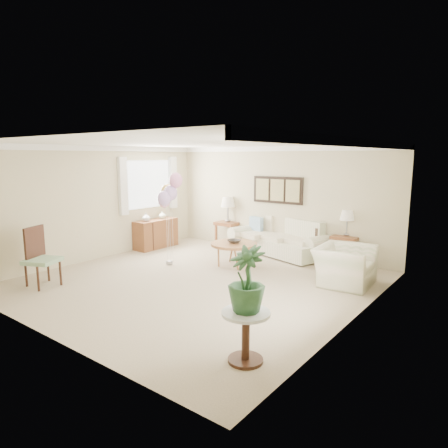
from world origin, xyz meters
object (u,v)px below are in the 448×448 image
(armchair, at_px, (345,265))
(coffee_table, at_px, (234,245))
(sofa, at_px, (282,240))
(accent_chair, at_px, (40,255))
(balloon_cluster, at_px, (168,193))

(armchair, bearing_deg, coffee_table, 91.93)
(sofa, height_order, armchair, sofa)
(coffee_table, distance_m, accent_chair, 3.84)
(sofa, xyz_separation_m, coffee_table, (-0.32, -1.53, 0.12))
(coffee_table, xyz_separation_m, balloon_cluster, (-1.15, -0.80, 1.11))
(balloon_cluster, bearing_deg, armchair, 16.63)
(sofa, xyz_separation_m, balloon_cluster, (-1.47, -2.33, 1.23))
(sofa, bearing_deg, coffee_table, -101.90)
(accent_chair, height_order, balloon_cluster, balloon_cluster)
(coffee_table, distance_m, balloon_cluster, 1.79)
(sofa, xyz_separation_m, accent_chair, (-2.38, -4.77, 0.21))
(armchair, bearing_deg, accent_chair, 124.17)
(coffee_table, bearing_deg, sofa, 78.10)
(coffee_table, bearing_deg, armchair, 5.99)
(accent_chair, bearing_deg, balloon_cluster, 69.66)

